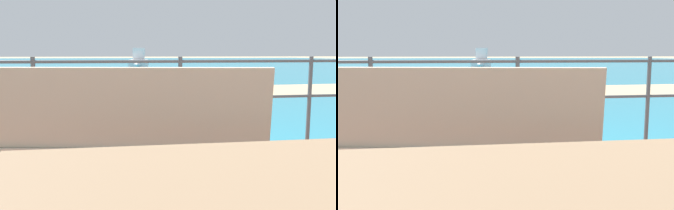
{
  "view_description": "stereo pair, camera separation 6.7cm",
  "coord_description": "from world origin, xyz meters",
  "views": [
    {
      "loc": [
        -0.74,
        -1.36,
        1.07
      ],
      "look_at": [
        -0.05,
        2.96,
        0.45
      ],
      "focal_mm": 39.66,
      "sensor_mm": 36.0,
      "label": 1
    },
    {
      "loc": [
        -0.67,
        -1.37,
        1.07
      ],
      "look_at": [
        -0.05,
        2.96,
        0.45
      ],
      "focal_mm": 39.66,
      "sensor_mm": 36.0,
      "label": 2
    }
  ],
  "objects": [
    {
      "name": "sea_water",
      "position": [
        0.0,
        40.0,
        0.01
      ],
      "size": [
        90.0,
        90.0,
        0.01
      ],
      "primitive_type": "cube",
      "color": "teal",
      "rests_on": "ground"
    },
    {
      "name": "railing_fence",
      "position": [
        0.0,
        2.46,
        0.68
      ],
      "size": [
        5.94,
        0.04,
        0.97
      ],
      "color": "#4C5156",
      "rests_on": "patio_paving"
    },
    {
      "name": "park_bench",
      "position": [
        -0.62,
        0.86,
        0.61
      ],
      "size": [
        1.71,
        0.72,
        0.93
      ],
      "rotation": [
        0.0,
        0.0,
        2.96
      ],
      "color": "tan",
      "rests_on": "patio_paving"
    },
    {
      "name": "boat_far",
      "position": [
        1.4,
        25.64,
        0.43
      ],
      "size": [
        1.73,
        3.65,
        1.44
      ],
      "rotation": [
        0.0,
        0.0,
        4.57
      ],
      "color": "silver",
      "rests_on": "sea_water"
    },
    {
      "name": "beach_strip",
      "position": [
        0.0,
        8.57,
        0.01
      ],
      "size": [
        54.09,
        5.51,
        0.01
      ],
      "primitive_type": "cube",
      "rotation": [
        0.0,
        0.0,
        0.04
      ],
      "color": "tan",
      "rests_on": "ground"
    }
  ]
}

